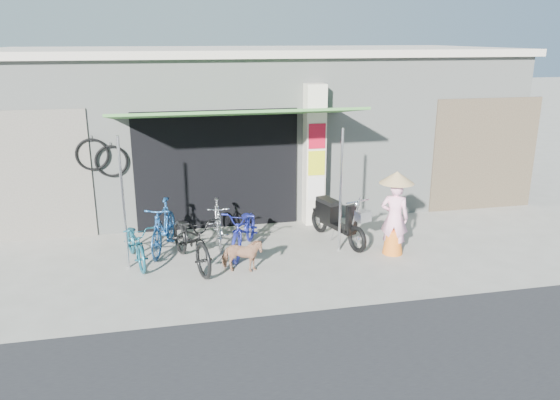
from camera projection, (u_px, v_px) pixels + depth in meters
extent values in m
plane|color=#9C978D|center=(303.00, 270.00, 9.57)|extent=(80.00, 80.00, 0.00)
cube|color=gray|center=(254.00, 126.00, 13.84)|extent=(12.00, 5.00, 3.50)
cube|color=beige|center=(253.00, 51.00, 13.31)|extent=(12.30, 5.30, 0.16)
cube|color=black|center=(217.00, 170.00, 11.38)|extent=(3.40, 0.06, 2.50)
cube|color=black|center=(218.00, 202.00, 11.59)|extent=(3.06, 0.04, 1.10)
torus|color=black|center=(111.00, 161.00, 10.83)|extent=(0.65, 0.05, 0.65)
cylinder|color=silver|center=(110.00, 145.00, 10.76)|extent=(0.02, 0.02, 0.12)
torus|color=black|center=(92.00, 155.00, 10.72)|extent=(0.65, 0.05, 0.65)
cylinder|color=silver|center=(91.00, 138.00, 10.65)|extent=(0.02, 0.02, 0.12)
cube|color=beige|center=(314.00, 155.00, 11.60)|extent=(0.42, 0.42, 3.00)
cube|color=#B70D24|center=(317.00, 136.00, 11.26)|extent=(0.36, 0.02, 0.52)
cube|color=yellow|center=(317.00, 163.00, 11.43)|extent=(0.36, 0.02, 0.52)
cube|color=silver|center=(316.00, 189.00, 11.59)|extent=(0.36, 0.02, 0.50)
cube|color=#397032|center=(236.00, 113.00, 10.20)|extent=(4.60, 1.88, 0.35)
cylinder|color=silver|center=(123.00, 204.00, 9.32)|extent=(0.05, 0.05, 2.36)
cylinder|color=silver|center=(341.00, 191.00, 10.11)|extent=(0.05, 0.05, 2.36)
cube|color=brown|center=(485.00, 155.00, 12.63)|extent=(2.60, 0.06, 2.60)
cube|color=#6B665B|center=(22.00, 177.00, 10.61)|extent=(2.60, 0.06, 2.60)
imported|color=#155062|center=(136.00, 242.00, 9.76)|extent=(0.85, 1.58, 0.79)
imported|color=navy|center=(163.00, 227.00, 10.30)|extent=(0.87, 1.68, 0.97)
imported|color=black|center=(191.00, 239.00, 9.63)|extent=(1.16, 2.00, 0.99)
imported|color=#AFAFB4|center=(218.00, 223.00, 10.63)|extent=(0.48, 1.49, 0.88)
imported|color=#22299C|center=(244.00, 229.00, 10.24)|extent=(1.19, 1.82, 0.90)
imported|color=tan|center=(242.00, 255.00, 9.40)|extent=(0.78, 0.49, 0.61)
torus|color=black|center=(357.00, 239.00, 10.28)|extent=(0.24, 0.52, 0.52)
torus|color=black|center=(319.00, 220.00, 11.34)|extent=(0.24, 0.52, 0.52)
cube|color=black|center=(337.00, 226.00, 10.79)|extent=(0.49, 0.95, 0.10)
cube|color=black|center=(328.00, 211.00, 11.01)|extent=(0.41, 0.59, 0.33)
cube|color=black|center=(328.00, 201.00, 10.95)|extent=(0.39, 0.59, 0.09)
cube|color=black|center=(351.00, 219.00, 10.34)|extent=(0.24, 0.16, 0.55)
cylinder|color=silver|center=(358.00, 201.00, 10.09)|extent=(0.49, 0.19, 0.03)
cube|color=silver|center=(363.00, 216.00, 10.01)|extent=(0.30, 0.26, 0.20)
imported|color=#FFABCA|center=(394.00, 218.00, 10.10)|extent=(0.61, 0.54, 1.41)
cone|color=#CD641D|center=(393.00, 242.00, 10.24)|extent=(0.38, 0.38, 0.46)
cone|color=tan|center=(397.00, 177.00, 9.88)|extent=(0.64, 0.64, 0.22)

